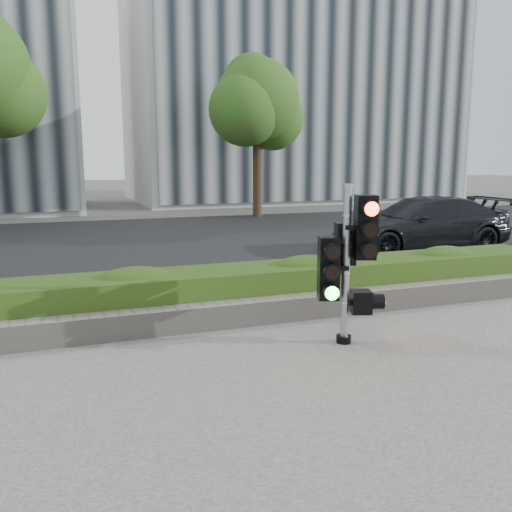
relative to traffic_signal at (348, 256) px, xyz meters
The scene contains 9 objects.
ground 1.82m from the traffic_signal, 148.67° to the right, with size 120.00×120.00×0.00m, color #51514C.
road 9.41m from the traffic_signal, 97.42° to the left, with size 60.00×13.00×0.02m, color black.
curb 2.91m from the traffic_signal, 116.55° to the left, with size 60.00×0.25×0.12m, color gray.
stone_wall 1.93m from the traffic_signal, 136.00° to the left, with size 12.00×0.32×0.34m, color gray.
hedge 2.31m from the traffic_signal, 123.62° to the left, with size 12.00×1.00×0.68m, color #4F7323.
building_right 26.61m from the traffic_signal, 68.02° to the left, with size 18.00×10.00×12.00m, color #B7B7B2.
tree_right 15.78m from the traffic_signal, 73.90° to the left, with size 4.10×3.58×6.53m.
traffic_signal is the anchor object (origin of this frame).
car_dark 7.84m from the traffic_signal, 46.40° to the left, with size 1.92×4.73×1.37m, color black.
Camera 1 is at (-2.19, -5.12, 2.35)m, focal length 38.00 mm.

